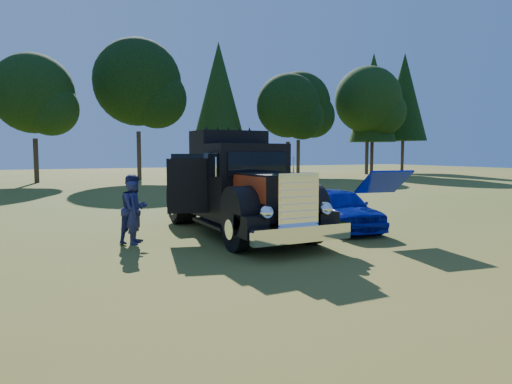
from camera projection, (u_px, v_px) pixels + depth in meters
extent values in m
plane|color=#355719|center=(242.00, 252.00, 10.78)|extent=(120.00, 120.00, 0.00)
cylinder|color=#2D2116|center=(36.00, 161.00, 35.21)|extent=(0.36, 0.36, 3.42)
sphere|color=black|center=(33.00, 93.00, 34.76)|extent=(6.08, 6.08, 6.08)
sphere|color=black|center=(51.00, 108.00, 34.68)|extent=(4.18, 4.18, 4.18)
cylinder|color=#2D2116|center=(139.00, 156.00, 39.16)|extent=(0.36, 0.36, 4.14)
sphere|color=black|center=(137.00, 82.00, 38.61)|extent=(7.36, 7.36, 7.36)
sphere|color=black|center=(157.00, 98.00, 38.52)|extent=(5.06, 5.06, 5.06)
cylinder|color=#2D2116|center=(219.00, 153.00, 44.01)|extent=(0.36, 0.36, 4.50)
cone|color=black|center=(219.00, 92.00, 43.50)|extent=(5.00, 5.00, 9.38)
cylinder|color=#2D2116|center=(298.00, 158.00, 46.25)|extent=(0.36, 0.36, 3.60)
sphere|color=black|center=(299.00, 104.00, 45.78)|extent=(6.40, 6.40, 6.40)
sphere|color=black|center=(313.00, 116.00, 45.70)|extent=(4.40, 4.40, 4.40)
cylinder|color=#2D2116|center=(367.00, 156.00, 48.87)|extent=(0.36, 0.36, 3.96)
sphere|color=black|center=(368.00, 100.00, 48.36)|extent=(7.04, 7.04, 7.04)
sphere|color=black|center=(383.00, 112.00, 48.27)|extent=(4.84, 4.84, 4.84)
cylinder|color=#2D2116|center=(402.00, 152.00, 53.71)|extent=(0.36, 0.36, 4.86)
cone|color=black|center=(404.00, 97.00, 53.16)|extent=(5.40, 5.40, 10.12)
cylinder|color=#2D2116|center=(372.00, 153.00, 49.96)|extent=(0.36, 0.36, 4.58)
cone|color=black|center=(373.00, 98.00, 49.44)|extent=(5.09, 5.09, 9.54)
cylinder|color=#2D2116|center=(288.00, 159.00, 43.13)|extent=(0.36, 0.36, 3.36)
sphere|color=black|center=(288.00, 106.00, 42.69)|extent=(5.97, 5.97, 5.97)
sphere|color=black|center=(302.00, 118.00, 42.62)|extent=(4.10, 4.10, 4.10)
cylinder|color=black|center=(237.00, 229.00, 10.80)|extent=(0.32, 1.10, 1.10)
cylinder|color=black|center=(311.00, 223.00, 11.73)|extent=(0.32, 1.10, 1.10)
cylinder|color=black|center=(178.00, 207.00, 15.09)|extent=(0.32, 1.10, 1.10)
cylinder|color=black|center=(236.00, 204.00, 16.02)|extent=(0.32, 1.10, 1.10)
cylinder|color=black|center=(187.00, 207.00, 15.23)|extent=(0.32, 1.10, 1.10)
cylinder|color=black|center=(227.00, 204.00, 15.87)|extent=(0.32, 1.10, 1.10)
cube|color=black|center=(233.00, 211.00, 13.58)|extent=(1.60, 6.40, 0.28)
cube|color=white|center=(302.00, 234.00, 10.15)|extent=(2.50, 0.22, 0.36)
cube|color=white|center=(296.00, 201.00, 10.36)|extent=(1.05, 0.30, 1.30)
cube|color=black|center=(274.00, 195.00, 11.29)|extent=(1.35, 1.80, 1.10)
cube|color=#992B10|center=(248.00, 188.00, 10.97)|extent=(0.02, 1.80, 0.60)
cube|color=#992B10|center=(297.00, 186.00, 11.58)|extent=(0.02, 1.80, 0.60)
cylinder|color=black|center=(240.00, 212.00, 10.81)|extent=(0.55, 1.24, 1.24)
cylinder|color=black|center=(308.00, 208.00, 11.65)|extent=(0.55, 1.24, 1.24)
sphere|color=white|center=(267.00, 213.00, 9.97)|extent=(0.32, 0.32, 0.32)
sphere|color=white|center=(326.00, 209.00, 10.66)|extent=(0.32, 0.32, 0.32)
cube|color=black|center=(247.00, 182.00, 12.65)|extent=(2.05, 1.30, 2.10)
cube|color=black|center=(258.00, 164.00, 12.01)|extent=(1.70, 0.05, 0.65)
cube|color=black|center=(229.00, 173.00, 13.80)|extent=(2.05, 1.30, 2.50)
cube|color=black|center=(210.00, 194.00, 15.34)|extent=(2.00, 2.00, 0.35)
cube|color=black|center=(187.00, 186.00, 12.42)|extent=(1.08, 0.35, 1.50)
cube|color=maroon|center=(186.00, 191.00, 12.47)|extent=(0.83, 0.24, 0.75)
imported|color=#0C07A5|center=(338.00, 209.00, 13.99)|extent=(2.06, 3.94, 1.28)
cube|color=#0C07A5|center=(384.00, 182.00, 12.53)|extent=(1.43, 1.12, 0.67)
imported|color=#20274A|center=(135.00, 212.00, 11.75)|extent=(0.59, 0.71, 1.66)
imported|color=#20224B|center=(134.00, 209.00, 11.85)|extent=(1.10, 1.05, 1.79)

